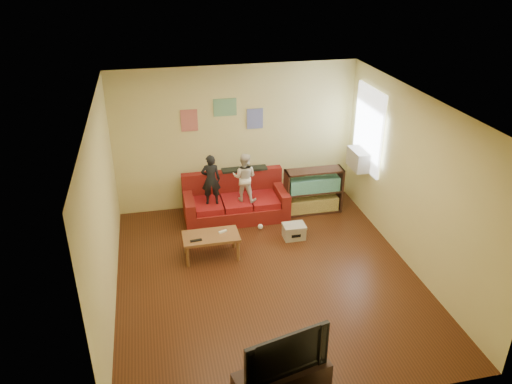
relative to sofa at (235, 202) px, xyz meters
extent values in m
cube|color=#4C2511|center=(0.13, -1.99, -0.28)|extent=(4.50, 5.00, 0.01)
cube|color=white|center=(0.13, -1.99, 2.43)|extent=(4.50, 5.00, 0.01)
cube|color=#E7DE8C|center=(0.13, 0.52, 1.07)|extent=(4.50, 0.01, 2.70)
cube|color=#E7DE8C|center=(0.13, -4.49, 1.07)|extent=(4.50, 0.01, 2.70)
cube|color=#E7DE8C|center=(-2.12, -1.99, 1.07)|extent=(0.01, 5.00, 2.70)
cube|color=#E7DE8C|center=(2.39, -1.99, 1.07)|extent=(0.01, 5.00, 2.70)
cube|color=maroon|center=(0.00, -0.06, -0.14)|extent=(1.88, 0.85, 0.28)
cube|color=maroon|center=(0.00, 0.27, 0.26)|extent=(1.88, 0.17, 0.52)
cube|color=maroon|center=(-0.86, -0.06, 0.12)|extent=(0.17, 0.85, 0.24)
cube|color=maroon|center=(0.85, -0.06, 0.12)|extent=(0.17, 0.85, 0.24)
cube|color=maroon|center=(-0.52, -0.13, 0.06)|extent=(0.49, 0.64, 0.11)
cube|color=maroon|center=(0.00, -0.13, 0.06)|extent=(0.49, 0.64, 0.11)
cube|color=maroon|center=(0.51, -0.13, 0.06)|extent=(0.49, 0.64, 0.11)
cube|color=black|center=(0.23, 0.27, 0.53)|extent=(0.85, 0.21, 0.04)
imported|color=black|center=(-0.45, -0.16, 0.58)|extent=(0.36, 0.25, 0.93)
imported|color=white|center=(0.15, -0.16, 0.57)|extent=(0.54, 0.49, 0.90)
cube|color=brown|center=(-0.62, -1.28, 0.10)|extent=(0.89, 0.49, 0.04)
cylinder|color=brown|center=(-1.02, -1.48, -0.10)|extent=(0.05, 0.05, 0.36)
cylinder|color=brown|center=(-0.22, -1.48, -0.10)|extent=(0.05, 0.05, 0.36)
cylinder|color=brown|center=(-1.02, -1.08, -0.10)|extent=(0.05, 0.05, 0.36)
cylinder|color=brown|center=(-0.22, -1.08, -0.10)|extent=(0.05, 0.05, 0.36)
cube|color=black|center=(-0.87, -1.40, 0.13)|extent=(0.19, 0.07, 0.02)
cube|color=white|center=(-0.42, -1.23, 0.14)|extent=(0.14, 0.09, 0.03)
cube|color=#362016|center=(0.94, -0.16, 0.15)|extent=(0.03, 0.32, 0.86)
cube|color=#362016|center=(1.98, -0.16, 0.15)|extent=(0.03, 0.32, 0.86)
cube|color=#362016|center=(1.46, -0.16, -0.26)|extent=(1.08, 0.32, 0.03)
cube|color=#362016|center=(1.46, -0.16, 0.57)|extent=(1.08, 0.32, 0.03)
cube|color=#362016|center=(1.46, -0.16, 0.15)|extent=(1.01, 0.32, 0.03)
cube|color=olive|center=(1.46, -0.16, -0.12)|extent=(0.95, 0.27, 0.26)
cube|color=teal|center=(1.46, -0.16, 0.30)|extent=(0.95, 0.27, 0.26)
cube|color=white|center=(2.35, -0.34, 1.36)|extent=(0.04, 1.08, 1.48)
cube|color=#B7B2A3|center=(2.23, -0.34, 0.80)|extent=(0.28, 0.55, 0.35)
cube|color=#D87266|center=(-0.72, 0.50, 1.47)|extent=(0.30, 0.01, 0.40)
cube|color=#72B27F|center=(-0.07, 0.50, 1.67)|extent=(0.42, 0.01, 0.32)
cube|color=#727FCC|center=(0.48, 0.50, 1.42)|extent=(0.30, 0.01, 0.38)
cube|color=beige|center=(0.84, -1.01, -0.17)|extent=(0.36, 0.27, 0.22)
cube|color=beige|center=(0.84, -1.01, -0.04)|extent=(0.38, 0.29, 0.05)
cube|color=black|center=(0.84, -1.15, -0.16)|extent=(0.16, 0.00, 0.05)
cube|color=#35221E|center=(-0.24, -4.24, -0.08)|extent=(1.13, 0.57, 0.41)
imported|color=black|center=(-0.24, -4.24, 0.41)|extent=(0.99, 0.36, 0.57)
sphere|color=white|center=(0.35, -0.59, -0.23)|extent=(0.10, 0.10, 0.09)
camera|label=1|loc=(-1.38, -8.09, 4.27)|focal=35.00mm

